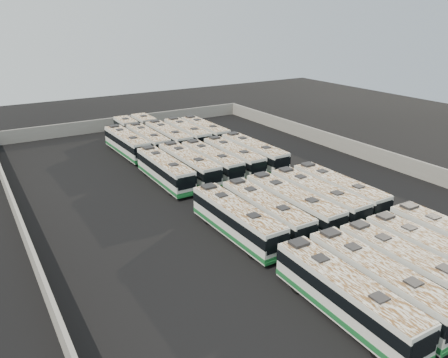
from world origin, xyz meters
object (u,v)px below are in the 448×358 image
(bus_midback_center, at_px, (211,161))
(bus_midback_right, at_px, (233,157))
(bus_midback_far_left, at_px, (165,170))
(bus_back_right, at_px, (187,134))
(bus_midfront_far_left, at_px, (237,219))
(bus_midfront_center, at_px, (292,205))
(bus_front_right, at_px, (435,257))
(bus_back_far_right, at_px, (205,132))
(bus_midback_far_right, at_px, (254,153))
(bus_front_center, at_px, (409,269))
(bus_midfront_far_right, at_px, (338,191))
(bus_back_left, at_px, (140,136))
(bus_back_far_left, at_px, (127,143))
(bus_midfront_right, at_px, (317,198))
(bus_front_left, at_px, (378,281))
(bus_front_far_left, at_px, (346,295))
(bus_midback_left, at_px, (189,165))
(bus_back_center, at_px, (160,133))
(bus_midfront_left, at_px, (265,212))

(bus_midback_center, height_order, bus_midback_right, bus_midback_right)
(bus_midback_far_left, relative_size, bus_back_right, 0.99)
(bus_midfront_far_left, relative_size, bus_midfront_center, 0.99)
(bus_front_right, distance_m, bus_back_far_right, 42.74)
(bus_front_right, bearing_deg, bus_midback_far_left, 107.55)
(bus_midback_far_left, distance_m, bus_midback_far_right, 12.87)
(bus_front_center, distance_m, bus_midfront_far_right, 15.01)
(bus_midback_far_right, distance_m, bus_back_left, 19.19)
(bus_midback_right, distance_m, bus_back_far_left, 16.54)
(bus_front_center, xyz_separation_m, bus_midback_far_left, (-6.45, 29.28, 0.00))
(bus_front_center, xyz_separation_m, bus_back_left, (-3.22, 45.71, -0.04))
(bus_front_center, relative_size, bus_back_right, 0.99)
(bus_midfront_right, height_order, bus_midback_right, bus_midfront_right)
(bus_front_left, xyz_separation_m, bus_back_far_left, (-3.20, 42.54, -0.02))
(bus_front_far_left, xyz_separation_m, bus_midback_left, (3.15, 29.18, 0.02))
(bus_back_far_right, bearing_deg, bus_back_center, 155.30)
(bus_front_center, distance_m, bus_midback_center, 29.23)
(bus_midfront_right, distance_m, bus_back_left, 32.95)
(bus_front_center, relative_size, bus_back_left, 0.66)
(bus_midfront_left, distance_m, bus_back_center, 32.26)
(bus_back_far_left, bearing_deg, bus_back_center, 23.18)
(bus_midfront_far_left, bearing_deg, bus_back_left, 83.77)
(bus_front_far_left, bearing_deg, bus_midback_far_right, 67.46)
(bus_back_far_right, bearing_deg, bus_front_far_left, -107.08)
(bus_front_far_left, xyz_separation_m, bus_midback_far_right, (12.82, 28.99, 0.02))
(bus_front_center, xyz_separation_m, bus_back_far_left, (-6.44, 42.62, 0.01))
(bus_midfront_left, distance_m, bus_midfront_right, 6.45)
(bus_midfront_left, xyz_separation_m, bus_midback_left, (-0.08, 15.85, 0.04))
(bus_back_left, bearing_deg, bus_back_far_right, -17.53)
(bus_front_far_left, distance_m, bus_back_right, 43.48)
(bus_midfront_left, bearing_deg, bus_midfront_right, 0.08)
(bus_front_far_left, xyz_separation_m, bus_midback_center, (6.36, 29.10, -0.05))
(bus_front_left, height_order, bus_back_far_left, bus_front_left)
(bus_midfront_center, height_order, bus_back_right, bus_midfront_center)
(bus_midback_right, height_order, bus_back_far_right, bus_midback_right)
(bus_midback_left, relative_size, bus_midback_center, 1.04)
(bus_midback_far_right, bearing_deg, bus_back_center, 110.69)
(bus_midfront_center, xyz_separation_m, bus_midback_far_right, (6.43, 15.78, 0.00))
(bus_midfront_far_right, distance_m, bus_back_far_left, 31.78)
(bus_midback_right, height_order, bus_back_left, bus_midback_right)
(bus_midfront_left, relative_size, bus_midback_center, 1.01)
(bus_back_far_left, bearing_deg, bus_front_right, -78.76)
(bus_front_far_left, height_order, bus_midfront_right, bus_midfront_right)
(bus_midfront_left, bearing_deg, bus_back_far_right, 72.28)
(bus_midfront_far_right, height_order, bus_midback_left, bus_midback_left)
(bus_front_far_left, height_order, bus_front_left, bus_front_far_left)
(bus_midfront_far_right, distance_m, bus_midback_far_right, 15.56)
(bus_midfront_far_left, height_order, bus_back_center, bus_midfront_far_left)
(bus_midback_right, height_order, bus_back_center, bus_back_center)
(bus_midback_left, bearing_deg, bus_front_center, -84.04)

